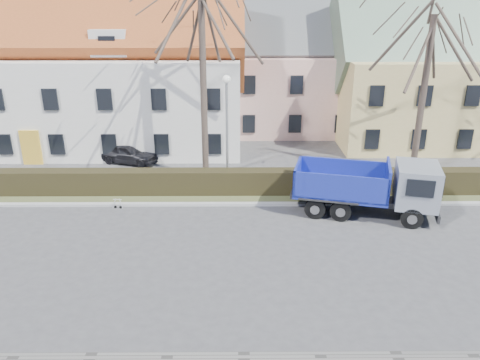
{
  "coord_description": "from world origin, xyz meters",
  "views": [
    {
      "loc": [
        -0.19,
        -16.93,
        9.74
      ],
      "look_at": [
        -0.05,
        3.99,
        1.6
      ],
      "focal_mm": 35.0,
      "sensor_mm": 36.0,
      "label": 1
    }
  ],
  "objects_px": {
    "streetlight": "(227,133)",
    "cart_frame": "(114,203)",
    "dump_truck": "(360,187)",
    "parked_car_a": "(128,153)"
  },
  "relations": [
    {
      "from": "cart_frame",
      "to": "streetlight",
      "type": "bearing_deg",
      "value": 26.09
    },
    {
      "from": "dump_truck",
      "to": "cart_frame",
      "type": "xyz_separation_m",
      "value": [
        -11.94,
        0.65,
        -1.1
      ]
    },
    {
      "from": "parked_car_a",
      "to": "cart_frame",
      "type": "bearing_deg",
      "value": -154.42
    },
    {
      "from": "dump_truck",
      "to": "streetlight",
      "type": "xyz_separation_m",
      "value": [
        -6.37,
        3.38,
        1.73
      ]
    },
    {
      "from": "dump_truck",
      "to": "streetlight",
      "type": "distance_m",
      "value": 7.42
    },
    {
      "from": "streetlight",
      "to": "cart_frame",
      "type": "height_order",
      "value": "streetlight"
    },
    {
      "from": "streetlight",
      "to": "cart_frame",
      "type": "xyz_separation_m",
      "value": [
        -5.57,
        -2.73,
        -2.82
      ]
    },
    {
      "from": "streetlight",
      "to": "cart_frame",
      "type": "distance_m",
      "value": 6.82
    },
    {
      "from": "streetlight",
      "to": "cart_frame",
      "type": "bearing_deg",
      "value": -153.91
    },
    {
      "from": "dump_truck",
      "to": "parked_car_a",
      "type": "height_order",
      "value": "dump_truck"
    }
  ]
}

